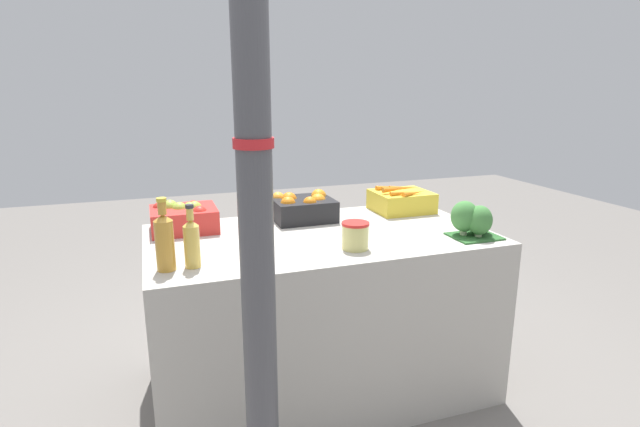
# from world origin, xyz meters

# --- Properties ---
(ground_plane) EXTENTS (10.00, 10.00, 0.00)m
(ground_plane) POSITION_xyz_m (0.00, 0.00, 0.00)
(ground_plane) COLOR slate
(market_table) EXTENTS (1.61, 0.90, 0.82)m
(market_table) POSITION_xyz_m (0.00, 0.00, 0.41)
(market_table) COLOR #B7B2A8
(market_table) RESTS_ON ground_plane
(support_pole) EXTENTS (0.12, 0.12, 2.59)m
(support_pole) POSITION_xyz_m (-0.46, -0.75, 1.29)
(support_pole) COLOR #4C4C51
(support_pole) RESTS_ON ground_plane
(apple_crate) EXTENTS (0.31, 0.27, 0.15)m
(apple_crate) POSITION_xyz_m (-0.61, 0.28, 0.89)
(apple_crate) COLOR red
(apple_crate) RESTS_ON market_table
(orange_crate) EXTENTS (0.31, 0.27, 0.15)m
(orange_crate) POSITION_xyz_m (-0.00, 0.28, 0.89)
(orange_crate) COLOR black
(orange_crate) RESTS_ON market_table
(carrot_crate) EXTENTS (0.31, 0.27, 0.15)m
(carrot_crate) POSITION_xyz_m (0.58, 0.27, 0.88)
(carrot_crate) COLOR gold
(carrot_crate) RESTS_ON market_table
(broccoli_pile) EXTENTS (0.22, 0.18, 0.17)m
(broccoli_pile) POSITION_xyz_m (0.66, -0.28, 0.90)
(broccoli_pile) COLOR #2D602D
(broccoli_pile) RESTS_ON market_table
(juice_bottle_amber) EXTENTS (0.07, 0.07, 0.28)m
(juice_bottle_amber) POSITION_xyz_m (-0.72, -0.27, 0.94)
(juice_bottle_amber) COLOR gold
(juice_bottle_amber) RESTS_ON market_table
(juice_bottle_golden) EXTENTS (0.06, 0.06, 0.25)m
(juice_bottle_golden) POSITION_xyz_m (-0.62, -0.27, 0.92)
(juice_bottle_golden) COLOR gold
(juice_bottle_golden) RESTS_ON market_table
(pickle_jar) EXTENTS (0.12, 0.12, 0.12)m
(pickle_jar) POSITION_xyz_m (0.07, -0.27, 0.88)
(pickle_jar) COLOR #D1CC75
(pickle_jar) RESTS_ON market_table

